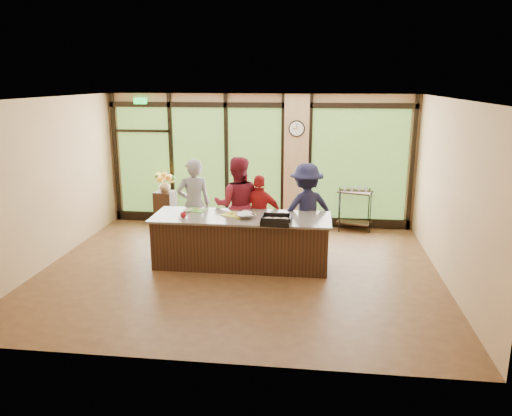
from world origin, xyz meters
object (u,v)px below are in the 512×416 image
(cook_right, at_px, (306,210))
(island_base, at_px, (242,242))
(cook_left, at_px, (194,205))
(roasting_pan, at_px, (276,222))
(bar_cart, at_px, (355,204))
(flower_stand, at_px, (166,209))

(cook_right, bearing_deg, island_base, 9.24)
(cook_left, relative_size, roasting_pan, 3.70)
(roasting_pan, relative_size, bar_cart, 0.50)
(cook_left, relative_size, bar_cart, 1.84)
(cook_left, bearing_deg, bar_cart, -175.41)
(island_base, distance_m, bar_cart, 3.28)
(cook_left, bearing_deg, flower_stand, -77.48)
(cook_right, xyz_separation_m, roasting_pan, (-0.47, -1.16, 0.07))
(cook_left, relative_size, cook_right, 1.03)
(island_base, relative_size, cook_right, 1.74)
(cook_left, bearing_deg, island_base, 121.76)
(flower_stand, height_order, bar_cart, bar_cart)
(cook_right, relative_size, flower_stand, 2.14)
(island_base, height_order, flower_stand, island_base)
(island_base, relative_size, bar_cart, 3.12)
(roasting_pan, distance_m, flower_stand, 3.86)
(cook_right, relative_size, bar_cart, 1.79)
(cook_right, height_order, bar_cart, cook_right)
(cook_left, height_order, bar_cart, cook_left)
(cook_left, distance_m, flower_stand, 1.85)
(cook_left, relative_size, flower_stand, 2.20)
(island_base, height_order, bar_cart, bar_cart)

